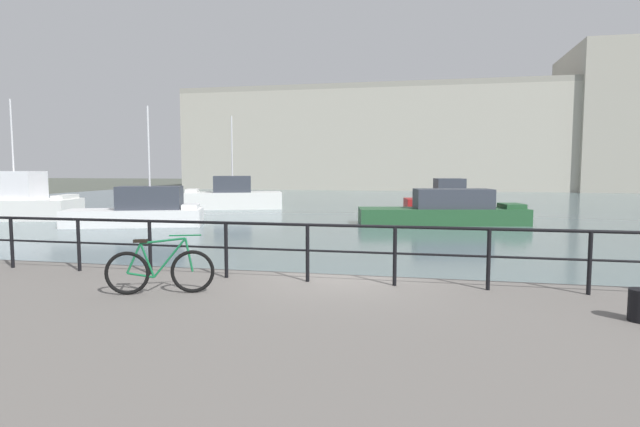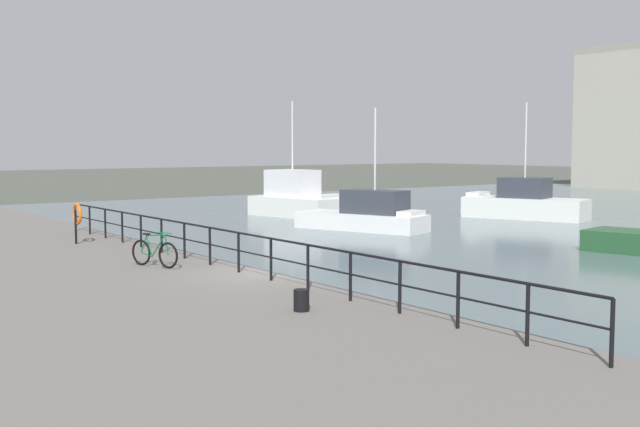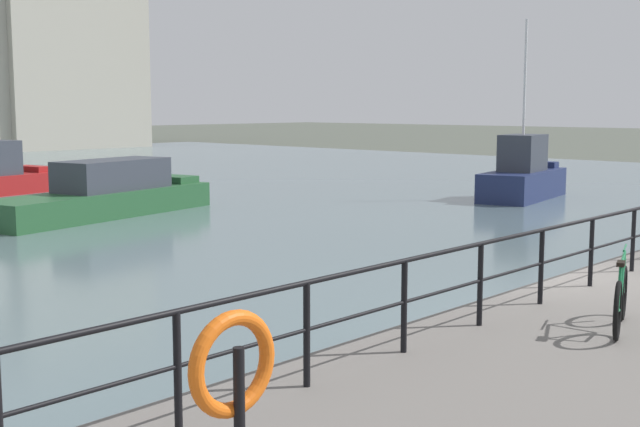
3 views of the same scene
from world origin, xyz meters
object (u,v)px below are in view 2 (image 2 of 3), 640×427
at_px(parked_bicycle, 154,253).
at_px(moored_red_daysailer, 297,199).
at_px(moored_cabin_cruiser, 366,215).
at_px(life_ring_stand, 77,215).
at_px(mooring_bollard, 301,300).
at_px(moored_harbor_tender, 524,203).

bearing_deg(parked_bicycle, moored_red_daysailer, 117.22).
relative_size(moored_cabin_cruiser, life_ring_stand, 4.96).
distance_m(moored_cabin_cruiser, parked_bicycle, 18.38).
bearing_deg(moored_red_daysailer, parked_bicycle, -55.13).
bearing_deg(mooring_bollard, moored_cabin_cruiser, 137.41).
xyz_separation_m(parked_bicycle, life_ring_stand, (-6.32, 0.03, 0.59)).
bearing_deg(moored_harbor_tender, mooring_bollard, 101.89).
bearing_deg(moored_harbor_tender, life_ring_stand, 76.70).
xyz_separation_m(moored_cabin_cruiser, moored_harbor_tender, (0.46, 11.24, 0.12)).
bearing_deg(parked_bicycle, mooring_bollard, -19.88).
height_order(moored_cabin_cruiser, parked_bicycle, moored_cabin_cruiser).
bearing_deg(moored_cabin_cruiser, moored_harbor_tender, 68.33).
bearing_deg(moored_red_daysailer, mooring_bollard, -45.96).
relative_size(moored_harbor_tender, parked_bicycle, 4.28).
relative_size(moored_cabin_cruiser, parked_bicycle, 4.10).
height_order(moored_cabin_cruiser, moored_harbor_tender, moored_harbor_tender).
distance_m(mooring_bollard, life_ring_stand, 13.53).
distance_m(moored_red_daysailer, mooring_bollard, 30.69).
distance_m(moored_red_daysailer, parked_bicycle, 25.04).
xyz_separation_m(moored_harbor_tender, life_ring_stand, (3.01, -26.76, 0.91)).
bearing_deg(mooring_bollard, life_ring_stand, 179.65).
relative_size(moored_red_daysailer, parked_bicycle, 3.98).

